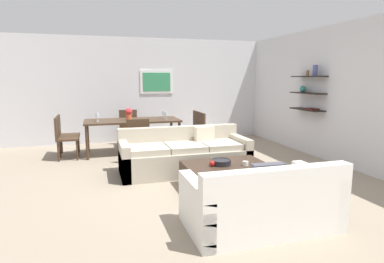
% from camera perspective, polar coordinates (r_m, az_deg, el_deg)
% --- Properties ---
extents(ground_plane, '(18.00, 18.00, 0.00)m').
position_cam_1_polar(ground_plane, '(5.64, -0.36, -7.91)').
color(ground_plane, gray).
extents(back_wall_unit, '(8.40, 0.09, 2.70)m').
position_cam_1_polar(back_wall_unit, '(8.89, -4.94, 7.25)').
color(back_wall_unit, silver).
rests_on(back_wall_unit, ground).
extents(right_wall_shelf_unit, '(0.34, 8.20, 2.70)m').
position_cam_1_polar(right_wall_shelf_unit, '(7.35, 21.62, 6.18)').
color(right_wall_shelf_unit, silver).
rests_on(right_wall_shelf_unit, ground).
extents(sofa_beige, '(2.26, 0.90, 0.78)m').
position_cam_1_polar(sofa_beige, '(5.87, -1.34, -4.25)').
color(sofa_beige, '#B2A893').
rests_on(sofa_beige, ground).
extents(loveseat_white, '(1.66, 0.90, 0.78)m').
position_cam_1_polar(loveseat_white, '(3.83, 12.00, -11.98)').
color(loveseat_white, white).
rests_on(loveseat_white, ground).
extents(coffee_table, '(1.25, 1.05, 0.38)m').
position_cam_1_polar(coffee_table, '(4.98, 6.36, -8.04)').
color(coffee_table, '#38281E').
rests_on(coffee_table, ground).
extents(decorative_bowl, '(0.30, 0.30, 0.08)m').
position_cam_1_polar(decorative_bowl, '(4.95, 5.11, -5.31)').
color(decorative_bowl, black).
rests_on(decorative_bowl, coffee_table).
extents(candle_jar, '(0.09, 0.09, 0.07)m').
position_cam_1_polar(candle_jar, '(4.95, 9.30, -5.51)').
color(candle_jar, silver).
rests_on(candle_jar, coffee_table).
extents(apple_on_coffee_table, '(0.09, 0.09, 0.09)m').
position_cam_1_polar(apple_on_coffee_table, '(4.86, 3.54, -5.59)').
color(apple_on_coffee_table, red).
rests_on(apple_on_coffee_table, coffee_table).
extents(dining_table, '(2.07, 0.91, 0.75)m').
position_cam_1_polar(dining_table, '(7.41, -10.33, 1.53)').
color(dining_table, '#422D1E').
rests_on(dining_table, ground).
extents(dining_chair_foot, '(0.44, 0.44, 0.88)m').
position_cam_1_polar(dining_chair_foot, '(6.59, -9.45, -0.99)').
color(dining_chair_foot, '#422D1E').
rests_on(dining_chair_foot, ground).
extents(dining_chair_right_near, '(0.44, 0.44, 0.88)m').
position_cam_1_polar(dining_chair_right_near, '(7.53, 0.86, 0.42)').
color(dining_chair_right_near, '#422D1E').
rests_on(dining_chair_right_near, ground).
extents(dining_chair_left_near, '(0.44, 0.44, 0.88)m').
position_cam_1_polar(dining_chair_left_near, '(7.22, -21.56, -0.62)').
color(dining_chair_left_near, '#422D1E').
rests_on(dining_chair_left_near, ground).
extents(dining_chair_left_far, '(0.44, 0.44, 0.88)m').
position_cam_1_polar(dining_chair_left_far, '(7.62, -21.31, -0.11)').
color(dining_chair_left_far, '#422D1E').
rests_on(dining_chair_left_far, ground).
extents(dining_chair_right_far, '(0.44, 0.44, 0.88)m').
position_cam_1_polar(dining_chair_right_far, '(7.92, -0.02, 0.86)').
color(dining_chair_right_far, '#422D1E').
rests_on(dining_chair_right_far, ground).
extents(dining_chair_head, '(0.44, 0.44, 0.88)m').
position_cam_1_polar(dining_chair_head, '(8.28, -10.96, 1.07)').
color(dining_chair_head, '#422D1E').
rests_on(dining_chair_head, ground).
extents(wine_glass_left_near, '(0.08, 0.08, 0.18)m').
position_cam_1_polar(wine_glass_left_near, '(7.23, -16.16, 2.69)').
color(wine_glass_left_near, silver).
rests_on(wine_glass_left_near, dining_table).
extents(wine_glass_head, '(0.08, 0.08, 0.17)m').
position_cam_1_polar(wine_glass_head, '(7.77, -10.69, 3.28)').
color(wine_glass_head, silver).
rests_on(wine_glass_head, dining_table).
extents(wine_glass_right_near, '(0.07, 0.07, 0.17)m').
position_cam_1_polar(wine_glass_right_near, '(7.39, -4.51, 3.04)').
color(wine_glass_right_near, silver).
rests_on(wine_glass_right_near, dining_table).
extents(wine_glass_left_far, '(0.07, 0.07, 0.16)m').
position_cam_1_polar(wine_glass_left_far, '(7.46, -16.18, 2.75)').
color(wine_glass_left_far, silver).
rests_on(wine_glass_left_far, dining_table).
extents(wine_glass_right_far, '(0.08, 0.08, 0.16)m').
position_cam_1_polar(wine_glass_right_far, '(7.61, -4.87, 3.19)').
color(wine_glass_right_far, silver).
rests_on(wine_glass_right_far, dining_table).
extents(centerpiece_vase, '(0.16, 0.16, 0.27)m').
position_cam_1_polar(centerpiece_vase, '(7.34, -10.96, 3.16)').
color(centerpiece_vase, '#D85933').
rests_on(centerpiece_vase, dining_table).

